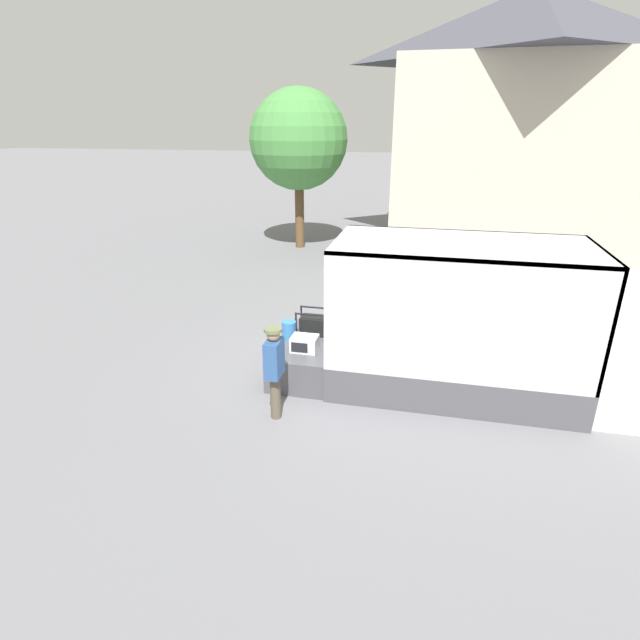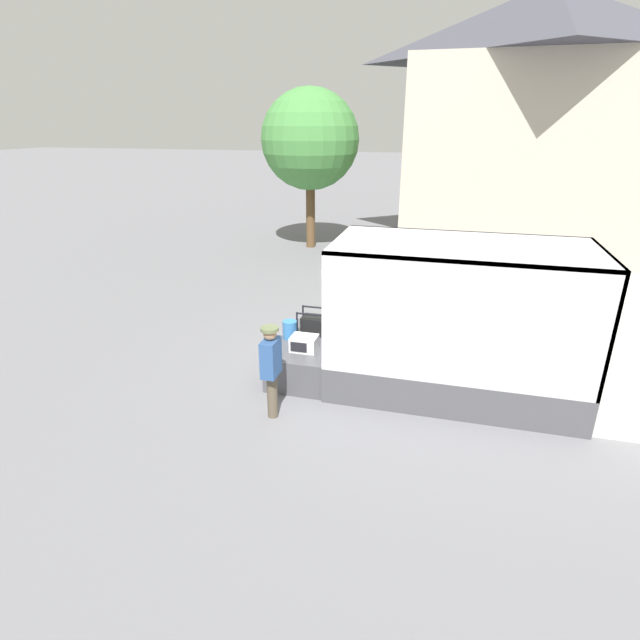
# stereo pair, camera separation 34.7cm
# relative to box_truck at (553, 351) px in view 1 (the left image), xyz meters

# --- Properties ---
(ground_plane) EXTENTS (160.00, 160.00, 0.00)m
(ground_plane) POSITION_rel_box_truck_xyz_m (-3.98, 0.00, -0.93)
(ground_plane) COLOR slate
(box_truck) EXTENTS (6.57, 2.30, 2.81)m
(box_truck) POSITION_rel_box_truck_xyz_m (0.00, 0.00, 0.00)
(box_truck) COLOR silver
(box_truck) RESTS_ON ground
(tailgate_deck) EXTENTS (1.16, 2.19, 0.67)m
(tailgate_deck) POSITION_rel_box_truck_xyz_m (-4.56, 0.00, -0.59)
(tailgate_deck) COLOR #4C4C51
(tailgate_deck) RESTS_ON ground
(microwave) EXTENTS (0.50, 0.41, 0.28)m
(microwave) POSITION_rel_box_truck_xyz_m (-4.51, -0.45, -0.11)
(microwave) COLOR white
(microwave) RESTS_ON tailgate_deck
(portable_generator) EXTENTS (0.74, 0.46, 0.52)m
(portable_generator) POSITION_rel_box_truck_xyz_m (-4.48, 0.38, -0.06)
(portable_generator) COLOR black
(portable_generator) RESTS_ON tailgate_deck
(orange_bucket) EXTENTS (0.29, 0.29, 0.36)m
(orange_bucket) POSITION_rel_box_truck_xyz_m (-4.96, 0.04, -0.07)
(orange_bucket) COLOR #3370B2
(orange_bucket) RESTS_ON tailgate_deck
(worker_person) EXTENTS (0.30, 0.44, 1.67)m
(worker_person) POSITION_rel_box_truck_xyz_m (-4.68, -1.81, 0.10)
(worker_person) COLOR brown
(worker_person) RESTS_ON ground
(house_backdrop) EXTENTS (9.37, 7.93, 9.21)m
(house_backdrop) POSITION_rel_box_truck_xyz_m (0.64, 12.44, 3.77)
(house_backdrop) COLOR beige
(house_backdrop) RESTS_ON ground
(street_tree) EXTENTS (3.75, 3.75, 6.02)m
(street_tree) POSITION_rel_box_truck_xyz_m (-7.54, 10.57, 3.20)
(street_tree) COLOR brown
(street_tree) RESTS_ON ground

